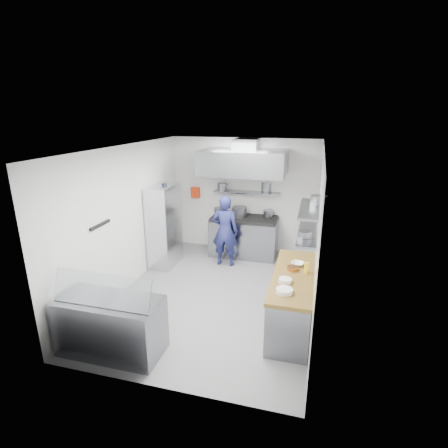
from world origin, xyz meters
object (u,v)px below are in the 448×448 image
(chef, at_px, (225,231))
(display_case, at_px, (111,326))
(wire_rack, at_px, (164,226))
(gas_range, at_px, (244,237))

(chef, distance_m, display_case, 3.52)
(wire_rack, height_order, display_case, wire_rack)
(chef, xyz_separation_m, display_case, (-0.81, -3.41, -0.39))
(chef, height_order, wire_rack, wire_rack)
(chef, bearing_deg, gas_range, -114.80)
(wire_rack, bearing_deg, chef, 13.14)
(gas_range, relative_size, chef, 0.98)
(gas_range, xyz_separation_m, display_case, (-1.10, -4.10, -0.03))
(gas_range, bearing_deg, chef, -113.00)
(wire_rack, bearing_deg, gas_range, 31.68)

